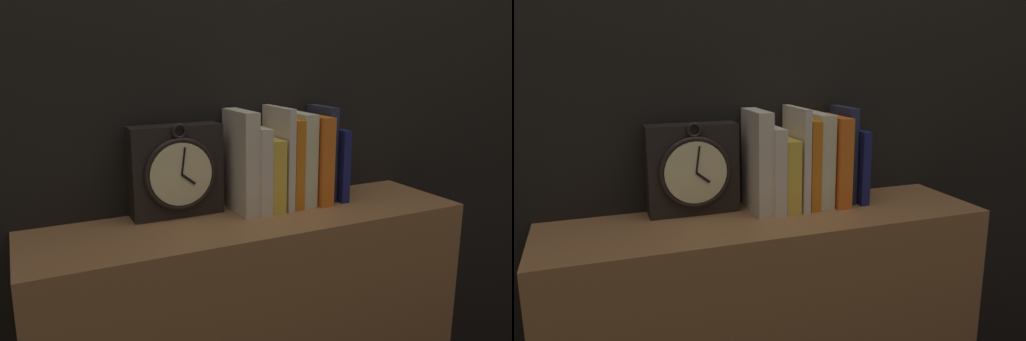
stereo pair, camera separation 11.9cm
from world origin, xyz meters
TOP-DOWN VIEW (x-y plane):
  - wall_back at (0.00, 0.17)m, footprint 6.00×0.05m
  - clock at (-0.17, 0.10)m, footprint 0.22×0.08m
  - book_slot0_cream at (-0.01, 0.07)m, footprint 0.04×0.14m
  - book_slot1_cream at (0.02, 0.06)m, footprint 0.03×0.15m
  - book_slot2_yellow at (0.06, 0.06)m, footprint 0.04×0.15m
  - book_slot3_cream at (0.10, 0.06)m, footprint 0.02×0.15m
  - book_slot4_orange at (0.12, 0.07)m, footprint 0.03×0.14m
  - book_slot5_cream at (0.16, 0.07)m, footprint 0.04×0.14m
  - book_slot6_orange at (0.20, 0.06)m, footprint 0.04×0.15m
  - book_slot7_navy at (0.24, 0.08)m, footprint 0.03×0.12m
  - book_slot8_navy at (0.27, 0.07)m, footprint 0.02×0.14m

SIDE VIEW (x-z plane):
  - book_slot2_yellow at x=0.06m, z-range 0.86..1.04m
  - book_slot8_navy at x=0.27m, z-range 0.86..1.05m
  - book_slot1_cream at x=0.02m, z-range 0.86..1.07m
  - clock at x=-0.17m, z-range 0.85..1.09m
  - book_slot4_orange at x=0.12m, z-range 0.86..1.09m
  - book_slot6_orange at x=0.20m, z-range 0.86..1.09m
  - book_slot5_cream at x=0.16m, z-range 0.86..1.10m
  - book_slot7_navy at x=0.24m, z-range 0.86..1.11m
  - book_slot0_cream at x=-0.01m, z-range 0.86..1.11m
  - book_slot3_cream at x=0.10m, z-range 0.86..1.12m
  - wall_back at x=0.00m, z-range 0.00..2.60m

